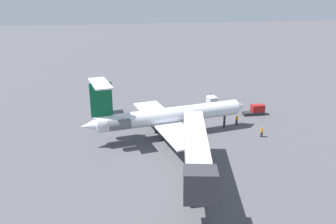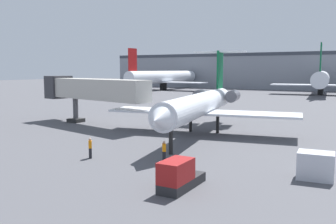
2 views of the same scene
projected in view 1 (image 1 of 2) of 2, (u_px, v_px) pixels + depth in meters
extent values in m
cube|color=#4C4C51|center=(159.00, 137.00, 55.33)|extent=(400.00, 400.00, 0.10)
cylinder|color=silver|center=(171.00, 115.00, 54.84)|extent=(6.75, 23.60, 2.52)
cone|color=silver|center=(240.00, 106.00, 59.05)|extent=(2.75, 2.60, 2.39)
cone|color=silver|center=(90.00, 126.00, 50.60)|extent=(2.58, 2.95, 2.14)
cube|color=silver|center=(153.00, 111.00, 59.86)|extent=(10.53, 6.12, 0.24)
cube|color=silver|center=(179.00, 135.00, 49.79)|extent=(10.53, 6.12, 0.24)
cylinder|color=#595960|center=(113.00, 115.00, 53.68)|extent=(2.06, 3.42, 1.50)
cylinder|color=#595960|center=(119.00, 125.00, 49.87)|extent=(2.06, 3.42, 1.50)
cube|color=#0C5933|center=(101.00, 100.00, 49.99)|extent=(0.82, 3.19, 5.04)
cube|color=silver|center=(100.00, 83.00, 49.19)|extent=(7.12, 3.59, 0.20)
cylinder|color=black|center=(224.00, 121.00, 58.88)|extent=(0.36, 0.36, 2.14)
cylinder|color=black|center=(156.00, 127.00, 56.36)|extent=(0.36, 0.36, 2.14)
cylinder|color=black|center=(162.00, 134.00, 53.53)|extent=(0.36, 0.36, 2.14)
cube|color=#B7B2A8|center=(196.00, 146.00, 40.81)|extent=(18.07, 6.24, 2.60)
cube|color=#333338|center=(200.00, 185.00, 32.74)|extent=(3.01, 3.63, 3.20)
cylinder|color=#4C4C51|center=(197.00, 189.00, 37.58)|extent=(0.70, 0.70, 3.41)
cube|color=#262626|center=(197.00, 201.00, 38.06)|extent=(1.80, 1.80, 0.50)
cube|color=black|center=(237.00, 122.00, 60.29)|extent=(0.38, 0.40, 0.85)
cube|color=orange|center=(237.00, 118.00, 60.05)|extent=(0.45, 0.48, 0.60)
sphere|color=tan|center=(237.00, 116.00, 59.91)|extent=(0.24, 0.24, 0.24)
cube|color=black|center=(262.00, 134.00, 55.17)|extent=(0.39, 0.40, 0.85)
cube|color=orange|center=(262.00, 130.00, 54.93)|extent=(0.46, 0.47, 0.60)
sphere|color=tan|center=(262.00, 128.00, 54.79)|extent=(0.24, 0.24, 0.24)
cube|color=#262628|center=(253.00, 113.00, 65.02)|extent=(1.42, 4.01, 0.60)
cube|color=maroon|center=(258.00, 108.00, 64.85)|extent=(1.41, 2.41, 1.30)
cube|color=silver|center=(212.00, 101.00, 70.16)|extent=(2.44, 1.89, 1.82)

